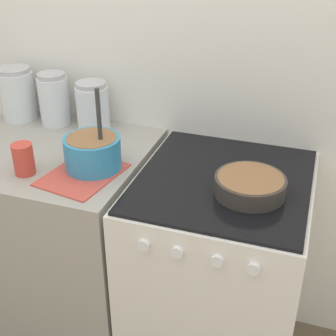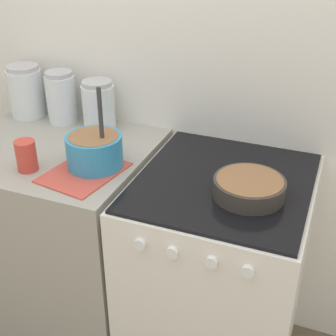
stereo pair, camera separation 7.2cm
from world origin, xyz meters
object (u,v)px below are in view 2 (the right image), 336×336
at_px(storage_jar_middle, 62,101).
at_px(storage_jar_right, 99,108).
at_px(stove, 217,280).
at_px(storage_jar_left, 26,95).
at_px(baking_pan, 249,187).
at_px(tin_can, 26,156).
at_px(mixing_bowl, 95,149).

distance_m(storage_jar_middle, storage_jar_right, 0.19).
height_order(stove, storage_jar_right, storage_jar_right).
bearing_deg(storage_jar_left, baking_pan, -15.89).
xyz_separation_m(stove, storage_jar_right, (-0.63, 0.24, 0.56)).
bearing_deg(storage_jar_right, storage_jar_left, -180.00).
xyz_separation_m(stove, storage_jar_left, (-1.00, 0.24, 0.57)).
xyz_separation_m(storage_jar_left, storage_jar_middle, (0.19, -0.00, -0.00)).
bearing_deg(storage_jar_right, baking_pan, -23.22).
distance_m(storage_jar_middle, tin_can, 0.45).
height_order(storage_jar_left, storage_jar_right, storage_jar_left).
relative_size(storage_jar_left, storage_jar_middle, 1.02).
bearing_deg(mixing_bowl, stove, 9.73).
distance_m(baking_pan, storage_jar_left, 1.15).
relative_size(mixing_bowl, baking_pan, 1.31).
relative_size(storage_jar_right, tin_can, 1.82).
bearing_deg(stove, storage_jar_middle, 163.48).
height_order(stove, tin_can, tin_can).
xyz_separation_m(stove, mixing_bowl, (-0.47, -0.08, 0.54)).
xyz_separation_m(baking_pan, storage_jar_middle, (-0.92, 0.31, 0.06)).
relative_size(stove, baking_pan, 3.92).
relative_size(mixing_bowl, tin_can, 2.71).
distance_m(baking_pan, storage_jar_right, 0.80).
relative_size(storage_jar_left, storage_jar_right, 1.12).
relative_size(storage_jar_middle, tin_can, 1.98).
bearing_deg(mixing_bowl, baking_pan, 0.82).
height_order(baking_pan, storage_jar_left, storage_jar_left).
distance_m(stove, storage_jar_left, 1.17).
bearing_deg(storage_jar_middle, mixing_bowl, -43.06).
distance_m(stove, mixing_bowl, 0.72).
height_order(stove, storage_jar_middle, storage_jar_middle).
bearing_deg(mixing_bowl, storage_jar_right, 116.30).
bearing_deg(tin_can, baking_pan, 8.60).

